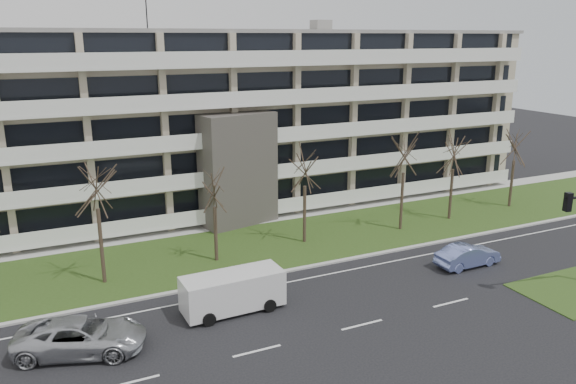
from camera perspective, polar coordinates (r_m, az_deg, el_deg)
ground at (r=30.77m, az=7.52°, el=-13.23°), size 160.00×160.00×0.00m
grass_verge at (r=41.23m, az=-2.26°, el=-5.38°), size 90.00×10.00×0.06m
curb at (r=37.00m, az=0.80°, el=-7.84°), size 90.00×0.35×0.12m
sidewalk at (r=46.05m, az=-4.95°, el=-3.14°), size 90.00×2.00×0.08m
lane_edge_line at (r=35.80m, az=1.86°, el=-8.78°), size 90.00×0.12×0.01m
apartment_building at (r=50.61m, az=-7.88°, el=7.29°), size 60.50×15.10×18.75m
silver_pickup at (r=29.53m, az=-20.30°, el=-13.58°), size 6.70×4.68×1.70m
blue_sedan at (r=39.22m, az=17.78°, el=-6.16°), size 4.53×1.63×1.49m
white_van at (r=31.56m, az=-5.51°, el=-9.74°), size 5.68×2.45×2.18m
tree_2 at (r=34.90m, az=-19.02°, el=1.31°), size 4.29×4.29×8.58m
tree_3 at (r=37.09m, az=-7.54°, el=0.67°), size 3.42×3.42×6.83m
tree_4 at (r=40.09m, az=1.74°, el=2.93°), size 3.86×3.86×7.71m
tree_5 at (r=43.71m, az=11.76°, el=4.21°), size 4.12×4.12×8.24m
tree_6 at (r=47.42m, az=16.55°, el=4.18°), size 3.82×3.82×7.63m
tree_7 at (r=52.82m, az=22.16°, el=4.73°), size 3.78×3.78×7.57m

